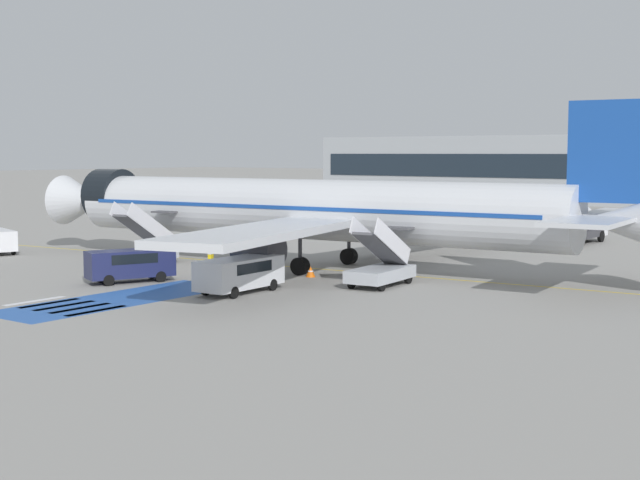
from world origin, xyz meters
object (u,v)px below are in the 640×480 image
(service_van_2, at_px, (240,272))
(ground_crew_0, at_px, (245,256))
(boarding_stairs_forward, at_px, (144,250))
(fuel_tanker, at_px, (569,225))
(airliner, at_px, (312,210))
(terminal_building, at_px, (573,169))
(service_van_0, at_px, (130,263))
(ground_crew_1, at_px, (211,256))
(ground_crew_2, at_px, (164,256))
(traffic_cone_0, at_px, (311,272))
(boarding_stairs_aft, at_px, (381,269))

(service_van_2, height_order, ground_crew_0, service_van_2)
(boarding_stairs_forward, distance_m, fuel_tanker, 35.02)
(airliner, distance_m, fuel_tanker, 25.94)
(fuel_tanker, relative_size, service_van_2, 2.00)
(ground_crew_0, xyz_separation_m, terminal_building, (-12.45, 88.37, 4.00))
(airliner, bearing_deg, service_van_2, -168.89)
(service_van_0, xyz_separation_m, ground_crew_0, (2.95, 6.79, -0.07))
(terminal_building, bearing_deg, fuel_tanker, -69.46)
(boarding_stairs_forward, xyz_separation_m, service_van_2, (13.11, -5.07, 0.12))
(service_van_0, bearing_deg, service_van_2, -150.72)
(boarding_stairs_forward, distance_m, service_van_0, 7.92)
(ground_crew_1, relative_size, terminal_building, 0.02)
(ground_crew_2, bearing_deg, service_van_2, 28.10)
(service_van_0, xyz_separation_m, terminal_building, (-9.51, 95.16, 3.94))
(airliner, relative_size, terminal_building, 0.55)
(boarding_stairs_forward, distance_m, ground_crew_0, 8.31)
(airliner, relative_size, boarding_stairs_forward, 8.59)
(airliner, xyz_separation_m, boarding_stairs_forward, (-10.06, -5.42, -2.80))
(airliner, xyz_separation_m, fuel_tanker, (7.97, 24.59, -2.22))
(service_van_2, xyz_separation_m, terminal_building, (-17.30, 94.36, 3.94))
(ground_crew_1, xyz_separation_m, traffic_cone_0, (6.71, 1.69, -0.63))
(ground_crew_1, height_order, traffic_cone_0, ground_crew_1)
(fuel_tanker, xyz_separation_m, ground_crew_1, (-12.29, -29.56, -0.66))
(ground_crew_0, bearing_deg, terminal_building, 160.86)
(boarding_stairs_forward, relative_size, traffic_cone_0, 8.14)
(ground_crew_1, bearing_deg, terminal_building, -12.72)
(ground_crew_2, bearing_deg, fuel_tanker, 113.80)
(fuel_tanker, height_order, ground_crew_1, fuel_tanker)
(airliner, distance_m, service_van_0, 12.54)
(boarding_stairs_forward, relative_size, ground_crew_1, 3.21)
(fuel_tanker, height_order, ground_crew_2, fuel_tanker)
(boarding_stairs_aft, height_order, terminal_building, terminal_building)
(ground_crew_2, relative_size, traffic_cone_0, 2.60)
(ground_crew_1, bearing_deg, service_van_2, -145.96)
(boarding_stairs_aft, relative_size, ground_crew_2, 3.13)
(boarding_stairs_aft, height_order, service_van_0, boarding_stairs_aft)
(fuel_tanker, xyz_separation_m, ground_crew_2, (-14.48, -31.54, -0.63))
(ground_crew_2, distance_m, terminal_building, 91.23)
(boarding_stairs_aft, height_order, ground_crew_2, boarding_stairs_aft)
(boarding_stairs_forward, height_order, ground_crew_1, boarding_stairs_forward)
(boarding_stairs_forward, height_order, service_van_0, boarding_stairs_forward)
(boarding_stairs_aft, distance_m, service_van_2, 8.20)
(boarding_stairs_aft, height_order, ground_crew_1, boarding_stairs_aft)
(ground_crew_0, height_order, ground_crew_1, ground_crew_0)
(ground_crew_0, relative_size, ground_crew_1, 1.11)
(service_van_2, height_order, terminal_building, terminal_building)
(fuel_tanker, bearing_deg, service_van_2, -95.57)
(airliner, height_order, service_van_2, airliner)
(ground_crew_0, bearing_deg, ground_crew_1, -106.78)
(boarding_stairs_aft, bearing_deg, boarding_stairs_forward, -180.00)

